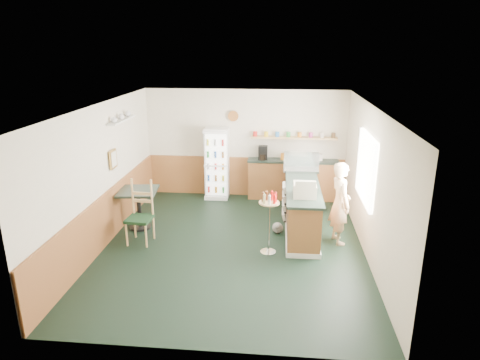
# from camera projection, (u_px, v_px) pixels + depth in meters

# --- Properties ---
(ground) EXTENTS (6.00, 6.00, 0.00)m
(ground) POSITION_uv_depth(u_px,v_px,m) (233.00, 246.00, 8.31)
(ground) COLOR black
(ground) RESTS_ON ground
(room_envelope) EXTENTS (5.04, 6.02, 2.72)m
(room_envelope) POSITION_uv_depth(u_px,v_px,m) (225.00, 160.00, 8.56)
(room_envelope) COLOR beige
(room_envelope) RESTS_ON ground
(service_counter) EXTENTS (0.68, 3.01, 1.01)m
(service_counter) POSITION_uv_depth(u_px,v_px,m) (301.00, 206.00, 9.07)
(service_counter) COLOR olive
(service_counter) RESTS_ON ground
(back_counter) EXTENTS (2.24, 0.42, 1.69)m
(back_counter) POSITION_uv_depth(u_px,v_px,m) (292.00, 178.00, 10.70)
(back_counter) COLOR olive
(back_counter) RESTS_ON ground
(drinks_fridge) EXTENTS (0.58, 0.52, 1.77)m
(drinks_fridge) POSITION_uv_depth(u_px,v_px,m) (217.00, 163.00, 10.70)
(drinks_fridge) COLOR white
(drinks_fridge) RESTS_ON ground
(display_case) EXTENTS (0.78, 0.41, 0.44)m
(display_case) POSITION_uv_depth(u_px,v_px,m) (301.00, 162.00, 9.55)
(display_case) COLOR silver
(display_case) RESTS_ON service_counter
(cash_register) EXTENTS (0.42, 0.45, 0.24)m
(cash_register) POSITION_uv_depth(u_px,v_px,m) (305.00, 190.00, 8.02)
(cash_register) COLOR beige
(cash_register) RESTS_ON service_counter
(shopkeeper) EXTENTS (0.52, 0.63, 1.63)m
(shopkeeper) POSITION_uv_depth(u_px,v_px,m) (340.00, 203.00, 8.24)
(shopkeeper) COLOR tan
(shopkeeper) RESTS_ON ground
(condiment_stand) EXTENTS (0.38, 0.38, 1.18)m
(condiment_stand) POSITION_uv_depth(u_px,v_px,m) (269.00, 214.00, 7.81)
(condiment_stand) COLOR silver
(condiment_stand) RESTS_ON ground
(newspaper_rack) EXTENTS (0.09, 0.48, 0.75)m
(newspaper_rack) POSITION_uv_depth(u_px,v_px,m) (285.00, 202.00, 8.92)
(newspaper_rack) COLOR black
(newspaper_rack) RESTS_ON ground
(cafe_table) EXTENTS (0.85, 0.85, 0.85)m
(cafe_table) POSITION_uv_depth(u_px,v_px,m) (139.00, 202.00, 8.94)
(cafe_table) COLOR black
(cafe_table) RESTS_ON ground
(cafe_chair) EXTENTS (0.50, 0.50, 1.25)m
(cafe_chair) POSITION_uv_depth(u_px,v_px,m) (140.00, 210.00, 8.36)
(cafe_chair) COLOR black
(cafe_chair) RESTS_ON ground
(dog_doorstop) EXTENTS (0.22, 0.29, 0.27)m
(dog_doorstop) POSITION_uv_depth(u_px,v_px,m) (278.00, 227.00, 8.84)
(dog_doorstop) COLOR gray
(dog_doorstop) RESTS_ON ground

